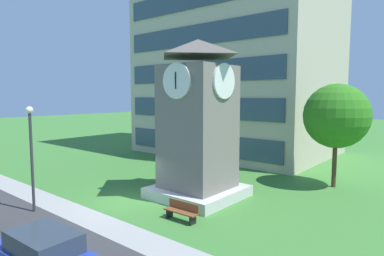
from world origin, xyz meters
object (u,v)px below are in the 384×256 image
Objects in this scene: clock_tower at (198,129)px; street_lamp at (31,146)px; park_bench at (182,211)px; tree_near_tower at (336,116)px.

clock_tower is 1.68× the size of street_lamp.
park_bench is 0.27× the size of tree_near_tower.
clock_tower is 5.00× the size of park_bench.
park_bench is 0.34× the size of street_lamp.
street_lamp is at bearing -149.52° from park_bench.
tree_near_tower is (5.46, 7.29, 0.61)m from clock_tower.
clock_tower is 5.20m from park_bench.
park_bench is (1.75, -3.39, -3.54)m from clock_tower.
street_lamp is at bearing -125.37° from tree_near_tower.
street_lamp is 0.81× the size of tree_near_tower.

